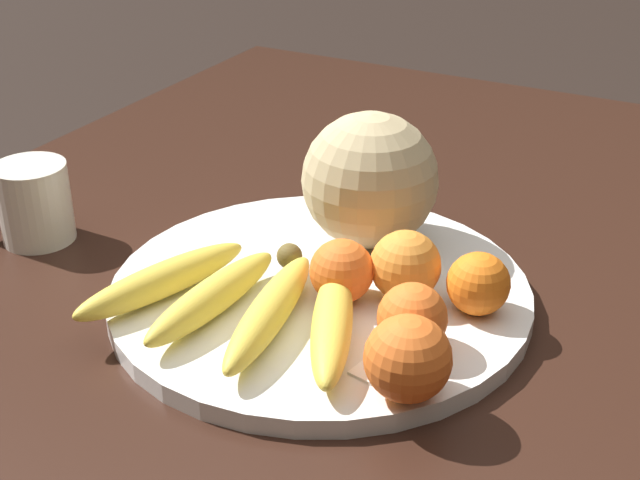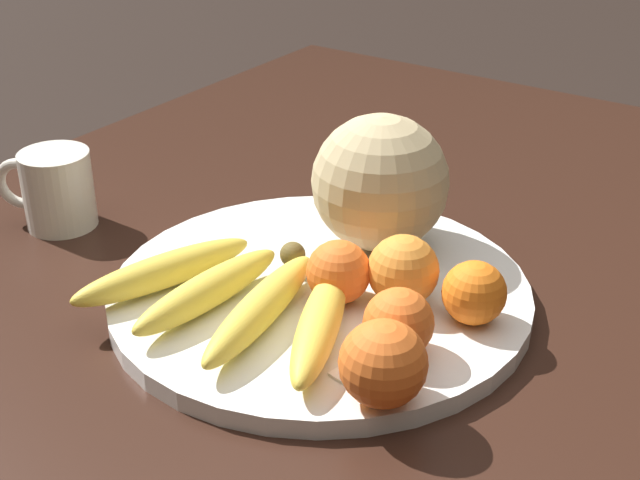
# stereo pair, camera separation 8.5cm
# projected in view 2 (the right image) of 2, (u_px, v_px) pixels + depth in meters

# --- Properties ---
(kitchen_table) EXTENTS (1.45, 1.15, 0.76)m
(kitchen_table) POSITION_uv_depth(u_px,v_px,m) (366.00, 372.00, 0.92)
(kitchen_table) COLOR black
(kitchen_table) RESTS_ON ground_plane
(fruit_bowl) EXTENTS (0.41, 0.41, 0.02)m
(fruit_bowl) POSITION_uv_depth(u_px,v_px,m) (320.00, 292.00, 0.87)
(fruit_bowl) COLOR white
(fruit_bowl) RESTS_ON kitchen_table
(melon) EXTENTS (0.14, 0.14, 0.14)m
(melon) POSITION_uv_depth(u_px,v_px,m) (380.00, 182.00, 0.91)
(melon) COLOR tan
(melon) RESTS_ON fruit_bowl
(banana_bunch) EXTENTS (0.21, 0.28, 0.04)m
(banana_bunch) POSITION_uv_depth(u_px,v_px,m) (240.00, 297.00, 0.81)
(banana_bunch) COLOR brown
(banana_bunch) RESTS_ON fruit_bowl
(orange_front_left) EXTENTS (0.06, 0.06, 0.06)m
(orange_front_left) POSITION_uv_depth(u_px,v_px,m) (339.00, 272.00, 0.83)
(orange_front_left) COLOR orange
(orange_front_left) RESTS_ON fruit_bowl
(orange_front_right) EXTENTS (0.07, 0.07, 0.07)m
(orange_front_right) POSITION_uv_depth(u_px,v_px,m) (383.00, 364.00, 0.70)
(orange_front_right) COLOR orange
(orange_front_right) RESTS_ON fruit_bowl
(orange_mid_center) EXTENTS (0.06, 0.06, 0.06)m
(orange_mid_center) POSITION_uv_depth(u_px,v_px,m) (398.00, 323.00, 0.76)
(orange_mid_center) COLOR orange
(orange_mid_center) RESTS_ON fruit_bowl
(orange_back_left) EXTENTS (0.07, 0.07, 0.07)m
(orange_back_left) POSITION_uv_depth(u_px,v_px,m) (403.00, 270.00, 0.83)
(orange_back_left) COLOR orange
(orange_back_left) RESTS_ON fruit_bowl
(orange_back_right) EXTENTS (0.06, 0.06, 0.06)m
(orange_back_right) POSITION_uv_depth(u_px,v_px,m) (472.00, 295.00, 0.80)
(orange_back_right) COLOR orange
(orange_back_right) RESTS_ON fruit_bowl
(produce_tag) EXTENTS (0.08, 0.04, 0.00)m
(produce_tag) POSITION_uv_depth(u_px,v_px,m) (369.00, 362.00, 0.75)
(produce_tag) COLOR white
(produce_tag) RESTS_ON fruit_bowl
(ceramic_mug) EXTENTS (0.08, 0.11, 0.09)m
(ceramic_mug) POSITION_uv_depth(u_px,v_px,m) (55.00, 189.00, 1.01)
(ceramic_mug) COLOR beige
(ceramic_mug) RESTS_ON kitchen_table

